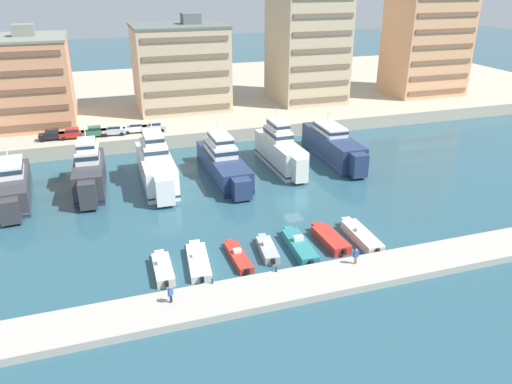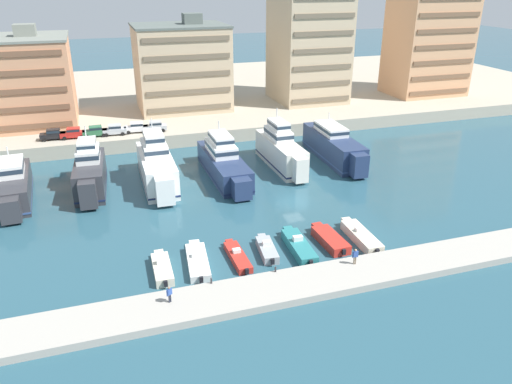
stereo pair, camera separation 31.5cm
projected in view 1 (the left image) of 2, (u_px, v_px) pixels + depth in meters
name	position (u px, v px, depth m)	size (l,w,h in m)	color
ground_plane	(294.00, 201.00, 66.91)	(400.00, 400.00, 0.00)	#285160
quay_promenade	(197.00, 95.00, 120.31)	(180.00, 70.00, 2.37)	#ADA38E
pier_dock	(366.00, 272.00, 50.27)	(120.00, 5.17, 0.77)	#A8A399
yacht_charcoal_far_left	(12.00, 186.00, 66.28)	(5.10, 16.51, 6.92)	#333338
yacht_charcoal_left	(89.00, 172.00, 69.34)	(4.67, 15.18, 8.74)	#333338
yacht_white_mid_left	(156.00, 166.00, 71.37)	(4.51, 17.50, 9.14)	white
yacht_navy_center_left	(223.00, 162.00, 74.24)	(4.57, 19.51, 7.98)	navy
yacht_ivory_center	(280.00, 150.00, 77.96)	(3.80, 16.59, 8.88)	silver
yacht_navy_center_right	(333.00, 146.00, 81.17)	(4.72, 19.37, 7.21)	navy
motorboat_cream_far_left	(163.00, 268.00, 50.67)	(1.93, 6.50, 1.45)	beige
motorboat_white_left	(198.00, 261.00, 52.12)	(2.78, 7.96, 1.20)	white
motorboat_red_mid_left	(238.00, 256.00, 53.03)	(1.60, 6.90, 1.14)	red
motorboat_grey_center_left	(267.00, 249.00, 54.27)	(2.16, 5.95, 1.37)	#9EA3A8
motorboat_teal_center	(299.00, 246.00, 54.78)	(2.29, 8.05, 1.60)	teal
motorboat_red_center_right	(330.00, 239.00, 56.22)	(2.35, 6.94, 1.05)	red
motorboat_cream_mid_right	(361.00, 236.00, 56.92)	(2.16, 8.12, 1.46)	beige
car_black_far_left	(52.00, 134.00, 83.39)	(4.13, 1.97, 1.80)	black
car_red_left	(72.00, 133.00, 84.09)	(4.19, 2.11, 1.80)	red
car_green_mid_left	(94.00, 131.00, 85.04)	(4.13, 1.97, 1.80)	#2D6642
car_silver_center_left	(113.00, 130.00, 85.89)	(4.18, 2.09, 1.80)	#B7BCC1
car_white_center	(135.00, 127.00, 87.24)	(4.20, 2.12, 1.80)	white
car_silver_center_right	(154.00, 126.00, 87.84)	(4.22, 2.17, 1.80)	#B7BCC1
apartment_block_left	(15.00, 81.00, 89.83)	(19.62, 17.24, 17.58)	tan
apartment_block_mid_left	(180.00, 67.00, 100.63)	(18.18, 14.90, 18.57)	#C6AD89
apartment_block_center_left	(307.00, 36.00, 105.41)	(14.30, 15.28, 28.78)	#C6AD89
apartment_block_center	(428.00, 34.00, 111.37)	(16.65, 12.46, 28.30)	tan
pedestrian_near_edge	(356.00, 255.00, 50.58)	(0.67, 0.27, 1.74)	#7A6B56
pedestrian_mid_deck	(171.00, 293.00, 44.61)	(0.56, 0.42, 1.64)	#282D3D
bollard_west	(212.00, 281.00, 47.62)	(0.20, 0.20, 0.61)	#2D2D33
bollard_west_mid	(276.00, 269.00, 49.49)	(0.20, 0.20, 0.61)	#2D2D33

